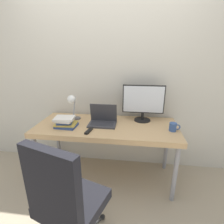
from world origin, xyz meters
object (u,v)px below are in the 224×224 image
at_px(desk_lamp, 72,103).
at_px(office_chair, 65,199).
at_px(monitor, 143,102).
at_px(mug, 173,127).
at_px(laptop, 103,120).
at_px(book_stack, 65,122).

relative_size(desk_lamp, office_chair, 0.34).
bearing_deg(monitor, mug, -40.17).
bearing_deg(monitor, laptop, -158.66).
xyz_separation_m(desk_lamp, office_chair, (0.27, -1.00, -0.44)).
xyz_separation_m(monitor, book_stack, (-0.90, -0.33, -0.19)).
distance_m(desk_lamp, mug, 1.20).
distance_m(desk_lamp, office_chair, 1.13).
distance_m(monitor, office_chair, 1.38).
bearing_deg(mug, office_chair, -135.67).
xyz_separation_m(laptop, monitor, (0.48, 0.19, 0.20)).
bearing_deg(mug, laptop, 173.75).
relative_size(laptop, desk_lamp, 0.95).
distance_m(monitor, book_stack, 0.97).
bearing_deg(book_stack, laptop, 18.48).
bearing_deg(office_chair, laptop, 83.95).
height_order(laptop, desk_lamp, desk_lamp).
xyz_separation_m(laptop, office_chair, (-0.10, -0.98, -0.24)).
bearing_deg(office_chair, monitor, 63.40).
distance_m(book_stack, mug, 1.22).
bearing_deg(book_stack, office_chair, -69.67).
height_order(office_chair, book_stack, office_chair).
bearing_deg(monitor, office_chair, -116.60).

